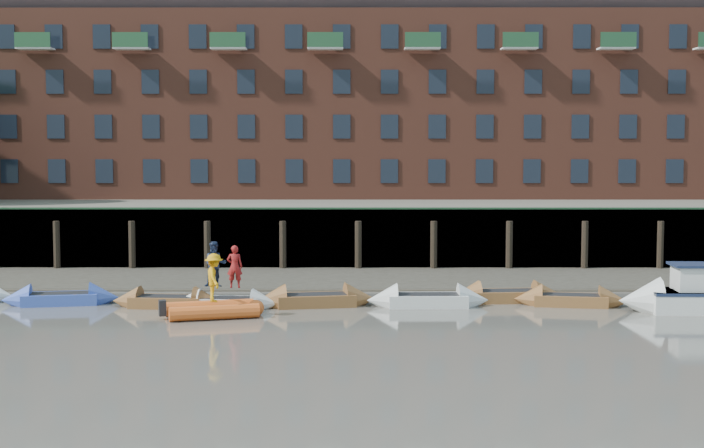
{
  "coord_description": "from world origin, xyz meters",
  "views": [
    {
      "loc": [
        1.78,
        -29.84,
        6.44
      ],
      "look_at": [
        1.69,
        12.0,
        3.2
      ],
      "focal_mm": 50.0,
      "sensor_mm": 36.0,
      "label": 1
    }
  ],
  "objects_px": {
    "rowboat_4": "(315,300)",
    "motor_launch": "(685,296)",
    "rowboat_6": "(507,296)",
    "person_rower_b": "(215,264)",
    "rowboat_3": "(226,303)",
    "person_rower_a": "(235,266)",
    "rowboat_5": "(428,300)",
    "rowboat_1": "(60,299)",
    "rib_tender": "(216,310)",
    "person_rib_crew": "(214,278)",
    "rowboat_2": "(167,302)",
    "rowboat_7": "(570,300)"
  },
  "relations": [
    {
      "from": "rowboat_1",
      "to": "motor_launch",
      "type": "relative_size",
      "value": 0.81
    },
    {
      "from": "rowboat_6",
      "to": "person_rower_a",
      "type": "distance_m",
      "value": 11.48
    },
    {
      "from": "rowboat_7",
      "to": "person_rib_crew",
      "type": "relative_size",
      "value": 2.55
    },
    {
      "from": "person_rower_a",
      "to": "rowboat_5",
      "type": "bearing_deg",
      "value": -177.57
    },
    {
      "from": "rowboat_7",
      "to": "person_rib_crew",
      "type": "xyz_separation_m",
      "value": [
        -14.21,
        -2.79,
        1.29
      ]
    },
    {
      "from": "rowboat_4",
      "to": "rowboat_3",
      "type": "bearing_deg",
      "value": 177.48
    },
    {
      "from": "rowboat_2",
      "to": "rowboat_4",
      "type": "height_order",
      "value": "rowboat_4"
    },
    {
      "from": "rowboat_6",
      "to": "rowboat_7",
      "type": "height_order",
      "value": "rowboat_6"
    },
    {
      "from": "rowboat_5",
      "to": "rowboat_6",
      "type": "height_order",
      "value": "rowboat_5"
    },
    {
      "from": "rowboat_3",
      "to": "person_rower_b",
      "type": "xyz_separation_m",
      "value": [
        -0.48,
        0.29,
        1.53
      ]
    },
    {
      "from": "rowboat_4",
      "to": "rowboat_6",
      "type": "height_order",
      "value": "rowboat_4"
    },
    {
      "from": "rowboat_7",
      "to": "rowboat_5",
      "type": "bearing_deg",
      "value": -168.83
    },
    {
      "from": "person_rower_a",
      "to": "rowboat_4",
      "type": "bearing_deg",
      "value": -172.63
    },
    {
      "from": "rowboat_2",
      "to": "rowboat_1",
      "type": "bearing_deg",
      "value": 176.45
    },
    {
      "from": "rowboat_7",
      "to": "rowboat_6",
      "type": "bearing_deg",
      "value": 165.96
    },
    {
      "from": "rib_tender",
      "to": "rowboat_2",
      "type": "bearing_deg",
      "value": 118.99
    },
    {
      "from": "rowboat_4",
      "to": "rowboat_6",
      "type": "distance_m",
      "value": 8.11
    },
    {
      "from": "rowboat_1",
      "to": "rowboat_6",
      "type": "height_order",
      "value": "rowboat_6"
    },
    {
      "from": "rowboat_1",
      "to": "rowboat_2",
      "type": "xyz_separation_m",
      "value": [
        4.55,
        -0.71,
        -0.01
      ]
    },
    {
      "from": "rowboat_1",
      "to": "person_rib_crew",
      "type": "height_order",
      "value": "person_rib_crew"
    },
    {
      "from": "rowboat_6",
      "to": "rib_tender",
      "type": "bearing_deg",
      "value": -167.55
    },
    {
      "from": "rowboat_3",
      "to": "person_rower_a",
      "type": "xyz_separation_m",
      "value": [
        0.34,
        0.03,
        1.47
      ]
    },
    {
      "from": "rowboat_3",
      "to": "rowboat_7",
      "type": "relative_size",
      "value": 0.91
    },
    {
      "from": "rowboat_5",
      "to": "person_rower_b",
      "type": "relative_size",
      "value": 2.7
    },
    {
      "from": "rowboat_4",
      "to": "person_rower_b",
      "type": "relative_size",
      "value": 2.76
    },
    {
      "from": "rowboat_4",
      "to": "motor_launch",
      "type": "height_order",
      "value": "motor_launch"
    },
    {
      "from": "rowboat_3",
      "to": "person_rower_a",
      "type": "distance_m",
      "value": 1.51
    },
    {
      "from": "motor_launch",
      "to": "rowboat_3",
      "type": "bearing_deg",
      "value": -0.35
    },
    {
      "from": "person_rower_a",
      "to": "person_rower_b",
      "type": "xyz_separation_m",
      "value": [
        -0.82,
        0.26,
        0.06
      ]
    },
    {
      "from": "rowboat_5",
      "to": "motor_launch",
      "type": "distance_m",
      "value": 10.15
    },
    {
      "from": "rowboat_3",
      "to": "rowboat_6",
      "type": "bearing_deg",
      "value": 13.04
    },
    {
      "from": "motor_launch",
      "to": "person_rib_crew",
      "type": "distance_m",
      "value": 18.45
    },
    {
      "from": "rowboat_3",
      "to": "person_rower_b",
      "type": "relative_size",
      "value": 2.32
    },
    {
      "from": "rowboat_6",
      "to": "person_rower_b",
      "type": "xyz_separation_m",
      "value": [
        -12.08,
        -1.4,
        1.51
      ]
    },
    {
      "from": "rib_tender",
      "to": "person_rower_a",
      "type": "height_order",
      "value": "person_rower_a"
    },
    {
      "from": "rowboat_2",
      "to": "person_rower_b",
      "type": "relative_size",
      "value": 2.5
    },
    {
      "from": "rowboat_6",
      "to": "person_rower_b",
      "type": "bearing_deg",
      "value": -178.8
    },
    {
      "from": "rowboat_4",
      "to": "person_rib_crew",
      "type": "bearing_deg",
      "value": -155.03
    },
    {
      "from": "rowboat_6",
      "to": "rib_tender",
      "type": "height_order",
      "value": "rowboat_6"
    },
    {
      "from": "rowboat_2",
      "to": "person_rower_b",
      "type": "xyz_separation_m",
      "value": [
        1.96,
        0.09,
        1.52
      ]
    },
    {
      "from": "rowboat_4",
      "to": "person_rower_a",
      "type": "distance_m",
      "value": 3.57
    },
    {
      "from": "person_rib_crew",
      "to": "rowboat_2",
      "type": "bearing_deg",
      "value": 28.15
    },
    {
      "from": "rowboat_3",
      "to": "rowboat_4",
      "type": "distance_m",
      "value": 3.61
    },
    {
      "from": "rib_tender",
      "to": "person_rib_crew",
      "type": "xyz_separation_m",
      "value": [
        -0.06,
        -0.08,
        1.25
      ]
    },
    {
      "from": "motor_launch",
      "to": "person_rower_a",
      "type": "height_order",
      "value": "person_rower_a"
    },
    {
      "from": "rowboat_2",
      "to": "rowboat_5",
      "type": "bearing_deg",
      "value": 6.74
    },
    {
      "from": "rowboat_6",
      "to": "rowboat_1",
      "type": "bearing_deg",
      "value": 176.99
    },
    {
      "from": "rowboat_1",
      "to": "rowboat_4",
      "type": "bearing_deg",
      "value": -13.09
    },
    {
      "from": "person_rower_a",
      "to": "rowboat_6",
      "type": "bearing_deg",
      "value": -172.36
    },
    {
      "from": "rowboat_1",
      "to": "person_rower_a",
      "type": "relative_size",
      "value": 2.82
    }
  ]
}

